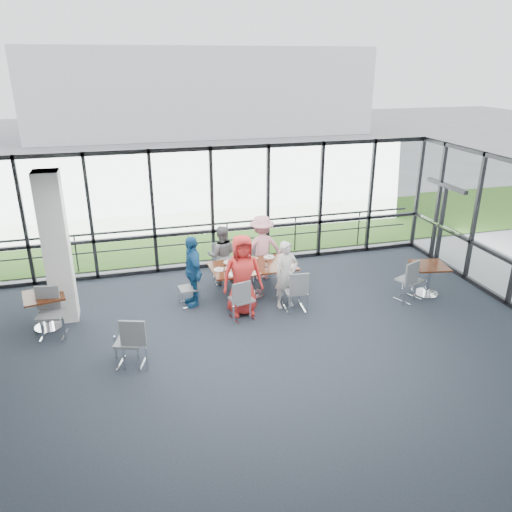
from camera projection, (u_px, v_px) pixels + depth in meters
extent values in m
cube|color=#202631|center=(267.00, 370.00, 8.96)|extent=(12.00, 10.00, 0.02)
cube|color=silver|center=(268.00, 197.00, 7.78)|extent=(12.00, 10.00, 0.04)
cube|color=white|center=(212.00, 209.00, 12.85)|extent=(12.00, 0.10, 3.20)
cube|color=black|center=(441.00, 225.00, 13.41)|extent=(0.12, 1.60, 2.10)
cube|color=white|center=(57.00, 248.00, 10.17)|extent=(0.50, 0.50, 3.20)
cube|color=gray|center=(188.00, 215.00, 17.93)|extent=(80.00, 70.00, 0.02)
cube|color=#2D5A17|center=(197.00, 231.00, 16.13)|extent=(80.00, 5.00, 0.01)
cube|color=silver|center=(197.00, 90.00, 37.52)|extent=(24.00, 10.00, 6.00)
cylinder|color=#2D2D33|center=(209.00, 241.00, 13.79)|extent=(12.00, 0.06, 0.06)
cube|color=#3E160B|center=(253.00, 266.00, 11.55)|extent=(1.99, 1.14, 0.04)
cylinder|color=silver|center=(253.00, 281.00, 11.68)|extent=(0.12, 0.12, 0.71)
cylinder|color=silver|center=(253.00, 294.00, 11.81)|extent=(0.56, 0.56, 0.03)
cube|color=#3E160B|center=(43.00, 296.00, 10.11)|extent=(0.91, 0.91, 0.04)
cylinder|color=silver|center=(46.00, 312.00, 10.25)|extent=(0.12, 0.12, 0.71)
cube|color=#3E160B|center=(430.00, 266.00, 11.58)|extent=(0.88, 0.88, 0.04)
cylinder|color=silver|center=(428.00, 280.00, 11.72)|extent=(0.12, 0.12, 0.71)
imported|color=red|center=(242.00, 275.00, 10.66)|extent=(0.88, 0.58, 1.80)
imported|color=silver|center=(286.00, 275.00, 11.00)|extent=(0.63, 0.50, 1.54)
imported|color=slate|center=(222.00, 255.00, 12.14)|extent=(0.80, 0.58, 1.50)
imported|color=#FFA3B1|center=(262.00, 248.00, 12.39)|extent=(1.10, 0.60, 1.66)
imported|color=#1B548C|center=(193.00, 271.00, 11.06)|extent=(0.62, 1.01, 1.64)
cylinder|color=white|center=(233.00, 274.00, 11.04)|extent=(0.27, 0.27, 0.01)
cylinder|color=white|center=(283.00, 267.00, 11.44)|extent=(0.27, 0.27, 0.01)
cylinder|color=white|center=(229.00, 262.00, 11.71)|extent=(0.27, 0.27, 0.01)
cylinder|color=white|center=(269.00, 257.00, 12.01)|extent=(0.27, 0.27, 0.01)
cylinder|color=white|center=(219.00, 270.00, 11.29)|extent=(0.25, 0.25, 0.01)
cylinder|color=white|center=(247.00, 269.00, 11.19)|extent=(0.06, 0.06, 0.13)
cylinder|color=white|center=(266.00, 264.00, 11.42)|extent=(0.07, 0.07, 0.14)
cylinder|color=white|center=(250.00, 259.00, 11.70)|extent=(0.08, 0.08, 0.15)
cylinder|color=white|center=(225.00, 269.00, 11.17)|extent=(0.07, 0.07, 0.14)
cube|color=white|center=(253.00, 273.00, 11.11)|extent=(0.37, 0.30, 0.00)
cube|color=white|center=(290.00, 266.00, 11.51)|extent=(0.37, 0.32, 0.00)
cube|color=white|center=(252.00, 259.00, 11.93)|extent=(0.35, 0.32, 0.00)
cube|color=black|center=(254.00, 264.00, 11.59)|extent=(0.10, 0.07, 0.04)
cylinder|color=#9C270C|center=(254.00, 260.00, 11.62)|extent=(0.06, 0.06, 0.18)
cylinder|color=#1B741B|center=(254.00, 260.00, 11.57)|extent=(0.05, 0.05, 0.20)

